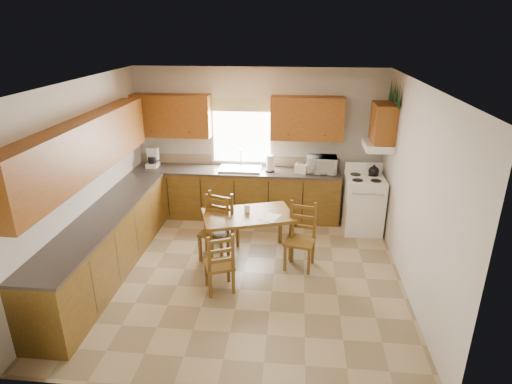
# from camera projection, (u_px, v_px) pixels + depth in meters

# --- Properties ---
(floor) EXTENTS (4.50, 4.50, 0.00)m
(floor) POSITION_uv_depth(u_px,v_px,m) (244.00, 272.00, 6.25)
(floor) COLOR #95825F
(floor) RESTS_ON ground
(ceiling) EXTENTS (4.50, 4.50, 0.00)m
(ceiling) POSITION_uv_depth(u_px,v_px,m) (241.00, 83.00, 5.26)
(ceiling) COLOR #A06E38
(ceiling) RESTS_ON floor
(wall_left) EXTENTS (4.50, 4.50, 0.00)m
(wall_left) POSITION_uv_depth(u_px,v_px,m) (83.00, 180.00, 5.96)
(wall_left) COLOR beige
(wall_left) RESTS_ON floor
(wall_right) EXTENTS (4.50, 4.50, 0.00)m
(wall_right) POSITION_uv_depth(u_px,v_px,m) (414.00, 192.00, 5.55)
(wall_right) COLOR beige
(wall_right) RESTS_ON floor
(wall_back) EXTENTS (4.50, 4.50, 0.00)m
(wall_back) POSITION_uv_depth(u_px,v_px,m) (258.00, 143.00, 7.84)
(wall_back) COLOR beige
(wall_back) RESTS_ON floor
(wall_front) EXTENTS (4.50, 4.50, 0.00)m
(wall_front) POSITION_uv_depth(u_px,v_px,m) (209.00, 278.00, 3.67)
(wall_front) COLOR beige
(wall_front) RESTS_ON floor
(lower_cab_back) EXTENTS (3.75, 0.60, 0.88)m
(lower_cab_back) POSITION_uv_depth(u_px,v_px,m) (237.00, 194.00, 7.93)
(lower_cab_back) COLOR brown
(lower_cab_back) RESTS_ON floor
(lower_cab_left) EXTENTS (0.60, 3.60, 0.88)m
(lower_cab_left) POSITION_uv_depth(u_px,v_px,m) (107.00, 244.00, 6.13)
(lower_cab_left) COLOR brown
(lower_cab_left) RESTS_ON floor
(counter_back) EXTENTS (3.75, 0.63, 0.04)m
(counter_back) POSITION_uv_depth(u_px,v_px,m) (236.00, 171.00, 7.76)
(counter_back) COLOR #3D3633
(counter_back) RESTS_ON lower_cab_back
(counter_left) EXTENTS (0.63, 3.60, 0.04)m
(counter_left) POSITION_uv_depth(u_px,v_px,m) (103.00, 215.00, 5.96)
(counter_left) COLOR #3D3633
(counter_left) RESTS_ON lower_cab_left
(backsplash) EXTENTS (3.75, 0.01, 0.18)m
(backsplash) POSITION_uv_depth(u_px,v_px,m) (238.00, 160.00, 7.99)
(backsplash) COLOR gray
(backsplash) RESTS_ON counter_back
(upper_cab_back_left) EXTENTS (1.41, 0.33, 0.75)m
(upper_cab_back_left) POSITION_uv_depth(u_px,v_px,m) (172.00, 116.00, 7.64)
(upper_cab_back_left) COLOR brown
(upper_cab_back_left) RESTS_ON wall_back
(upper_cab_back_right) EXTENTS (1.25, 0.33, 0.75)m
(upper_cab_back_right) POSITION_uv_depth(u_px,v_px,m) (307.00, 118.00, 7.42)
(upper_cab_back_right) COLOR brown
(upper_cab_back_right) RESTS_ON wall_back
(upper_cab_left) EXTENTS (0.33, 3.60, 0.75)m
(upper_cab_left) POSITION_uv_depth(u_px,v_px,m) (84.00, 149.00, 5.62)
(upper_cab_left) COLOR brown
(upper_cab_left) RESTS_ON wall_left
(upper_cab_stove) EXTENTS (0.33, 0.62, 0.62)m
(upper_cab_stove) POSITION_uv_depth(u_px,v_px,m) (383.00, 123.00, 6.89)
(upper_cab_stove) COLOR brown
(upper_cab_stove) RESTS_ON wall_right
(range_hood) EXTENTS (0.44, 0.62, 0.12)m
(range_hood) POSITION_uv_depth(u_px,v_px,m) (378.00, 145.00, 7.03)
(range_hood) COLOR white
(range_hood) RESTS_ON wall_right
(window_frame) EXTENTS (1.13, 0.02, 1.18)m
(window_frame) POSITION_uv_depth(u_px,v_px,m) (242.00, 132.00, 7.77)
(window_frame) COLOR white
(window_frame) RESTS_ON wall_back
(window_pane) EXTENTS (1.05, 0.01, 1.10)m
(window_pane) POSITION_uv_depth(u_px,v_px,m) (242.00, 132.00, 7.76)
(window_pane) COLOR white
(window_pane) RESTS_ON wall_back
(window_valance) EXTENTS (1.19, 0.01, 0.24)m
(window_valance) POSITION_uv_depth(u_px,v_px,m) (241.00, 105.00, 7.55)
(window_valance) COLOR olive
(window_valance) RESTS_ON wall_back
(sink_basin) EXTENTS (0.75, 0.45, 0.04)m
(sink_basin) POSITION_uv_depth(u_px,v_px,m) (240.00, 169.00, 7.74)
(sink_basin) COLOR silver
(sink_basin) RESTS_ON counter_back
(pine_decal_a) EXTENTS (0.22, 0.22, 0.36)m
(pine_decal_a) POSITION_uv_depth(u_px,v_px,m) (399.00, 96.00, 6.41)
(pine_decal_a) COLOR #113619
(pine_decal_a) RESTS_ON wall_right
(pine_decal_b) EXTENTS (0.22, 0.22, 0.36)m
(pine_decal_b) POSITION_uv_depth(u_px,v_px,m) (395.00, 90.00, 6.69)
(pine_decal_b) COLOR #113619
(pine_decal_b) RESTS_ON wall_right
(pine_decal_c) EXTENTS (0.22, 0.22, 0.36)m
(pine_decal_c) POSITION_uv_depth(u_px,v_px,m) (391.00, 90.00, 7.00)
(pine_decal_c) COLOR #113619
(pine_decal_c) RESTS_ON wall_right
(stove) EXTENTS (0.66, 0.68, 0.95)m
(stove) POSITION_uv_depth(u_px,v_px,m) (363.00, 205.00, 7.38)
(stove) COLOR white
(stove) RESTS_ON floor
(coffeemaker) EXTENTS (0.21, 0.24, 0.32)m
(coffeemaker) POSITION_uv_depth(u_px,v_px,m) (152.00, 158.00, 7.85)
(coffeemaker) COLOR white
(coffeemaker) RESTS_ON counter_back
(paper_towel) EXTENTS (0.13, 0.13, 0.30)m
(paper_towel) POSITION_uv_depth(u_px,v_px,m) (270.00, 163.00, 7.61)
(paper_towel) COLOR white
(paper_towel) RESTS_ON counter_back
(toaster) EXTENTS (0.23, 0.18, 0.17)m
(toaster) POSITION_uv_depth(u_px,v_px,m) (301.00, 169.00, 7.54)
(toaster) COLOR white
(toaster) RESTS_ON counter_back
(microwave) EXTENTS (0.49, 0.36, 0.29)m
(microwave) POSITION_uv_depth(u_px,v_px,m) (321.00, 165.00, 7.56)
(microwave) COLOR white
(microwave) RESTS_ON counter_back
(dining_table) EXTENTS (1.50, 1.14, 0.71)m
(dining_table) POSITION_uv_depth(u_px,v_px,m) (248.00, 235.00, 6.56)
(dining_table) COLOR brown
(dining_table) RESTS_ON floor
(chair_near_left) EXTENTS (0.48, 0.47, 0.88)m
(chair_near_left) POSITION_uv_depth(u_px,v_px,m) (219.00, 261.00, 5.69)
(chair_near_left) COLOR brown
(chair_near_left) RESTS_ON floor
(chair_near_right) EXTENTS (0.52, 0.50, 0.98)m
(chair_near_right) POSITION_uv_depth(u_px,v_px,m) (223.00, 222.00, 6.70)
(chair_near_right) COLOR brown
(chair_near_right) RESTS_ON floor
(chair_far_left) EXTENTS (0.54, 0.53, 1.03)m
(chair_far_left) POSITION_uv_depth(u_px,v_px,m) (216.00, 229.00, 6.43)
(chair_far_left) COLOR brown
(chair_far_left) RESTS_ON floor
(chair_far_right) EXTENTS (0.48, 0.47, 0.98)m
(chair_far_right) POSITION_uv_depth(u_px,v_px,m) (300.00, 237.00, 6.22)
(chair_far_right) COLOR brown
(chair_far_right) RESTS_ON floor
(table_paper) EXTENTS (0.33, 0.37, 0.00)m
(table_paper) POSITION_uv_depth(u_px,v_px,m) (270.00, 217.00, 6.32)
(table_paper) COLOR white
(table_paper) RESTS_ON dining_table
(table_card) EXTENTS (0.09, 0.04, 0.11)m
(table_card) POSITION_uv_depth(u_px,v_px,m) (247.00, 209.00, 6.48)
(table_card) COLOR white
(table_card) RESTS_ON dining_table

